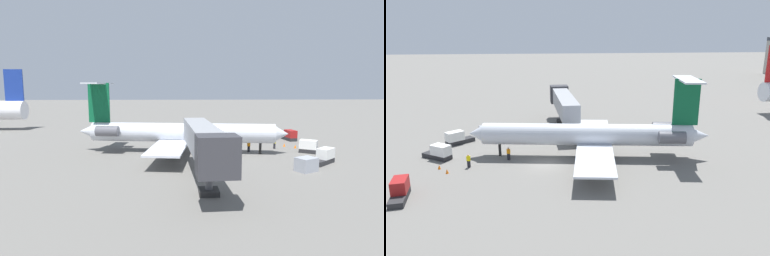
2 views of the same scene
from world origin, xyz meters
TOP-DOWN VIEW (x-y plane):
  - ground_plane at (0.00, 0.00)m, footprint 400.00×400.00m
  - regional_jet at (-2.17, 6.30)m, footprint 23.47×30.94m
  - jet_bridge at (-17.61, 3.31)m, footprint 18.05×3.95m
  - ground_crew_marshaller at (-2.05, -4.62)m, footprint 0.45×0.48m
  - ground_crew_loader at (0.08, -9.18)m, footprint 0.36×0.46m
  - baggage_tug_lead at (-3.33, -13.51)m, footprint 3.34×4.12m
  - baggage_tug_trailing at (7.78, -14.35)m, footprint 4.17×2.02m
  - baggage_tug_spare at (-9.49, -12.59)m, footprint 3.64×3.97m
  - cargo_container_uld at (-13.13, -8.77)m, footprint 2.53×2.77m
  - traffic_cone_near at (0.31, -12.60)m, footprint 0.36×0.36m
  - traffic_cone_mid at (1.77, -11.34)m, footprint 0.36×0.36m

SIDE VIEW (x-z plane):
  - ground_plane at x=0.00m, z-range -0.10..0.00m
  - traffic_cone_near at x=0.31m, z-range 0.00..0.55m
  - traffic_cone_mid at x=1.77m, z-range 0.00..0.55m
  - cargo_container_uld at x=-13.13m, z-range 0.00..1.60m
  - baggage_tug_lead at x=-3.33m, z-range -0.11..1.79m
  - baggage_tug_trailing at x=7.78m, z-range -0.11..1.79m
  - baggage_tug_spare at x=-9.49m, z-range -0.11..1.79m
  - ground_crew_marshaller at x=-2.05m, z-range 0.01..1.70m
  - ground_crew_loader at x=0.08m, z-range 0.01..1.70m
  - regional_jet at x=-2.17m, z-range -2.03..8.22m
  - jet_bridge at x=-17.61m, z-range 1.32..7.32m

